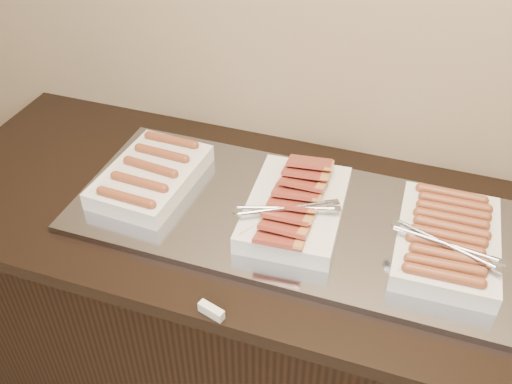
% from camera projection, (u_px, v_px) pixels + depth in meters
% --- Properties ---
extents(counter, '(2.06, 0.76, 0.90)m').
position_uv_depth(counter, '(285.00, 326.00, 1.79)').
color(counter, black).
rests_on(counter, ground).
extents(warming_tray, '(1.20, 0.50, 0.02)m').
position_uv_depth(warming_tray, '(300.00, 219.00, 1.50)').
color(warming_tray, '#9496A1').
rests_on(warming_tray, counter).
extents(dish_left, '(0.24, 0.35, 0.07)m').
position_uv_depth(dish_left, '(151.00, 175.00, 1.58)').
color(dish_left, silver).
rests_on(dish_left, warming_tray).
extents(dish_center, '(0.27, 0.39, 0.09)m').
position_uv_depth(dish_center, '(295.00, 206.00, 1.47)').
color(dish_center, silver).
rests_on(dish_center, warming_tray).
extents(dish_right, '(0.27, 0.36, 0.08)m').
position_uv_depth(dish_right, '(447.00, 240.00, 1.38)').
color(dish_right, silver).
rests_on(dish_right, warming_tray).
extents(label_holder, '(0.07, 0.04, 0.03)m').
position_uv_depth(label_holder, '(211.00, 311.00, 1.26)').
color(label_holder, silver).
rests_on(label_holder, counter).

